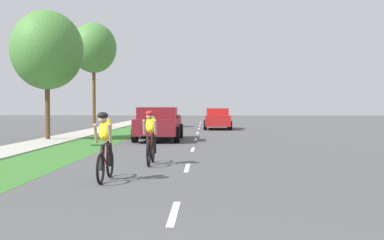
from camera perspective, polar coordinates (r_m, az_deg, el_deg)
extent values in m
plane|color=#4C4C4F|center=(23.31, 0.38, -2.51)|extent=(120.00, 120.00, 0.00)
cube|color=#38722D|center=(23.89, -11.03, -2.43)|extent=(2.50, 70.00, 0.01)
cube|color=#B2ADA3|center=(24.47, -16.13, -2.37)|extent=(1.96, 70.00, 0.10)
cube|color=white|center=(7.85, -2.16, -10.94)|extent=(0.12, 1.80, 0.01)
cube|color=white|center=(13.36, -0.56, -5.67)|extent=(0.12, 1.80, 0.01)
cube|color=white|center=(18.93, 0.09, -3.49)|extent=(0.12, 1.80, 0.01)
cube|color=white|center=(24.51, 0.44, -2.30)|extent=(0.12, 1.80, 0.01)
cube|color=white|center=(30.10, 0.66, -1.55)|extent=(0.12, 1.80, 0.01)
cube|color=white|center=(35.69, 0.81, -1.03)|extent=(0.12, 1.80, 0.01)
cube|color=white|center=(41.28, 0.92, -0.66)|extent=(0.12, 1.80, 0.01)
cube|color=white|center=(46.88, 1.01, -0.37)|extent=(0.12, 1.80, 0.01)
cube|color=white|center=(52.47, 1.08, -0.15)|extent=(0.12, 1.80, 0.01)
torus|color=black|center=(11.76, -9.69, -5.06)|extent=(0.06, 0.68, 0.68)
torus|color=black|center=(10.75, -10.78, -5.70)|extent=(0.06, 0.68, 0.68)
cylinder|color=maroon|center=(11.14, -10.32, -4.51)|extent=(0.04, 0.59, 0.43)
cylinder|color=maroon|center=(11.40, -10.03, -3.86)|extent=(0.04, 0.04, 0.55)
cylinder|color=maroon|center=(11.16, -10.27, -2.80)|extent=(0.03, 0.55, 0.03)
cylinder|color=black|center=(10.72, -10.77, -2.93)|extent=(0.42, 0.02, 0.02)
ellipsoid|color=yellow|center=(11.20, -10.21, -1.09)|extent=(0.30, 0.54, 0.63)
sphere|color=tan|center=(10.92, -10.52, 0.10)|extent=(0.20, 0.20, 0.20)
ellipsoid|color=black|center=(10.92, -10.52, 0.52)|extent=(0.24, 0.28, 0.16)
cylinder|color=tan|center=(10.97, -11.33, -1.57)|extent=(0.07, 0.26, 0.45)
cylinder|color=tan|center=(10.90, -9.69, -1.58)|extent=(0.07, 0.26, 0.45)
cylinder|color=black|center=(11.35, -10.60, -4.39)|extent=(0.10, 0.30, 0.60)
cylinder|color=black|center=(11.25, -9.66, -3.93)|extent=(0.10, 0.25, 0.61)
torus|color=black|center=(14.64, -4.66, -3.70)|extent=(0.06, 0.68, 0.68)
torus|color=black|center=(13.61, -5.14, -4.12)|extent=(0.06, 0.68, 0.68)
cylinder|color=red|center=(14.01, -4.94, -3.21)|extent=(0.04, 0.59, 0.43)
cylinder|color=red|center=(14.28, -4.81, -2.71)|extent=(0.04, 0.04, 0.55)
cylinder|color=red|center=(14.04, -4.92, -1.85)|extent=(0.03, 0.55, 0.03)
cylinder|color=black|center=(13.59, -5.14, -1.93)|extent=(0.42, 0.02, 0.02)
ellipsoid|color=yellow|center=(14.09, -4.89, -0.49)|extent=(0.30, 0.54, 0.63)
sphere|color=tan|center=(13.80, -5.03, 0.46)|extent=(0.20, 0.20, 0.20)
ellipsoid|color=red|center=(13.80, -5.03, 0.79)|extent=(0.24, 0.28, 0.16)
cylinder|color=tan|center=(13.83, -5.68, -0.87)|extent=(0.07, 0.26, 0.45)
cylinder|color=tan|center=(13.80, -4.36, -0.87)|extent=(0.07, 0.26, 0.45)
cylinder|color=black|center=(14.22, -5.25, -3.14)|extent=(0.10, 0.30, 0.60)
cylinder|color=black|center=(14.14, -4.47, -2.76)|extent=(0.10, 0.25, 0.61)
cube|color=maroon|center=(23.95, -3.92, -0.68)|extent=(1.96, 5.10, 0.76)
cube|color=maroon|center=(23.17, -4.11, 0.73)|extent=(1.80, 1.78, 0.64)
cube|color=#1E2833|center=(22.46, -4.29, 0.64)|extent=(1.67, 0.08, 0.52)
cube|color=maroon|center=(25.06, -5.75, 0.11)|extent=(0.08, 2.80, 0.40)
cube|color=maroon|center=(24.89, -1.63, 0.11)|extent=(0.08, 2.80, 0.40)
cube|color=maroon|center=(26.44, -3.40, 0.20)|extent=(1.80, 0.08, 0.40)
cylinder|color=black|center=(22.57, -6.78, -1.70)|extent=(0.26, 0.76, 0.76)
cylinder|color=black|center=(22.37, -1.80, -1.72)|extent=(0.26, 0.76, 0.76)
cylinder|color=black|center=(25.60, -5.77, -1.29)|extent=(0.26, 0.76, 0.76)
cylinder|color=black|center=(25.42, -1.39, -1.30)|extent=(0.26, 0.76, 0.76)
cube|color=red|center=(35.03, 3.02, -0.05)|extent=(1.76, 4.30, 0.76)
cube|color=red|center=(35.17, 3.02, 0.97)|extent=(1.55, 2.24, 0.52)
cube|color=#1E2833|center=(34.20, 3.05, 0.92)|extent=(1.44, 0.08, 0.44)
cylinder|color=black|center=(33.70, 1.58, -0.66)|extent=(0.22, 0.64, 0.64)
cylinder|color=black|center=(33.74, 4.57, -0.66)|extent=(0.22, 0.64, 0.64)
cylinder|color=black|center=(36.36, 1.58, -0.48)|extent=(0.22, 0.64, 0.64)
cylinder|color=black|center=(36.40, 4.35, -0.48)|extent=(0.22, 0.64, 0.64)
cylinder|color=brown|center=(24.94, -16.72, 1.19)|extent=(0.24, 0.24, 3.05)
ellipsoid|color=#478438|center=(25.09, -16.78, 7.93)|extent=(3.55, 3.55, 3.91)
cylinder|color=brown|center=(36.57, -11.52, 2.64)|extent=(0.24, 0.24, 4.65)
ellipsoid|color=#478438|center=(36.81, -11.55, 8.36)|extent=(3.36, 3.36, 3.70)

